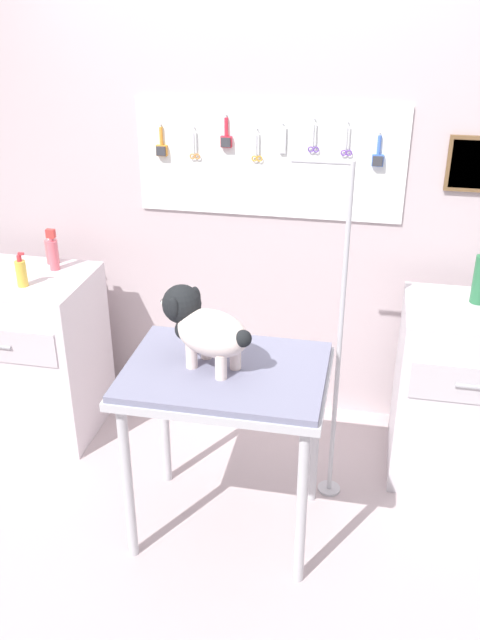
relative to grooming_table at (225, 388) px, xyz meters
The scene contains 10 objects.
ground 0.79m from the grooming_table, 100.92° to the right, with size 4.40×4.00×0.04m, color #B2A1A3.
rear_wall_panel 1.16m from the grooming_table, 91.62° to the left, with size 4.00×0.11×2.30m.
grooming_table is the anchor object (origin of this frame).
grooming_arm 0.55m from the grooming_table, 37.72° to the left, with size 0.30×0.11×1.63m.
dog 0.29m from the grooming_table, behind, with size 0.44×0.32×0.32m.
counter_left 1.42m from the grooming_table, 155.14° to the left, with size 0.80×0.58×0.90m.
cabinet_right 1.27m from the grooming_table, 30.77° to the left, with size 0.68×0.54×0.91m.
pump_bottle_white 1.25m from the grooming_table, 157.05° to the left, with size 0.05×0.05×0.18m.
spray_bottle_short 1.40m from the grooming_table, 144.60° to the left, with size 0.07×0.07×0.17m.
spray_bottle_tall 1.31m from the grooming_table, 146.46° to the left, with size 0.05×0.05×0.22m.
Camera 1 is at (0.58, -2.16, 2.26)m, focal length 38.39 mm.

